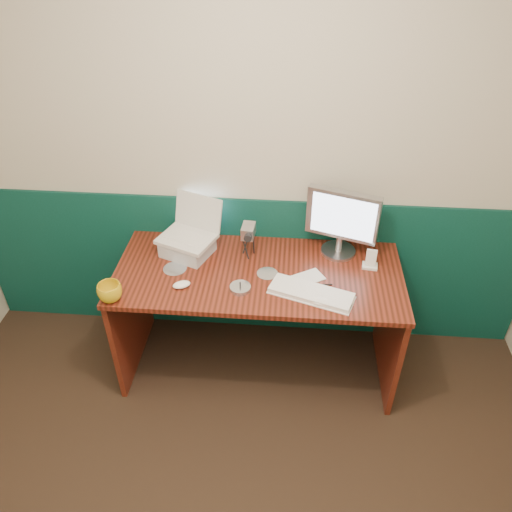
# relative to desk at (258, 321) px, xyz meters

# --- Properties ---
(back_wall) EXTENTS (3.50, 0.04, 2.50)m
(back_wall) POSITION_rel_desk_xyz_m (-0.09, 0.37, 0.88)
(back_wall) COLOR beige
(back_wall) RESTS_ON ground
(wainscot) EXTENTS (3.48, 0.02, 1.00)m
(wainscot) POSITION_rel_desk_xyz_m (-0.09, 0.36, 0.12)
(wainscot) COLOR #073329
(wainscot) RESTS_ON ground
(desk) EXTENTS (1.60, 0.70, 0.75)m
(desk) POSITION_rel_desk_xyz_m (0.00, 0.00, 0.00)
(desk) COLOR #39140A
(desk) RESTS_ON ground
(laptop_riser) EXTENTS (0.32, 0.30, 0.09)m
(laptop_riser) POSITION_rel_desk_xyz_m (-0.42, 0.14, 0.42)
(laptop_riser) COLOR silver
(laptop_riser) RESTS_ON desk
(laptop) EXTENTS (0.36, 0.32, 0.25)m
(laptop) POSITION_rel_desk_xyz_m (-0.42, 0.14, 0.59)
(laptop) COLOR silver
(laptop) RESTS_ON laptop_riser
(monitor) EXTENTS (0.42, 0.24, 0.41)m
(monitor) POSITION_rel_desk_xyz_m (0.45, 0.23, 0.58)
(monitor) COLOR #A3A3A8
(monitor) RESTS_ON desk
(keyboard) EXTENTS (0.46, 0.28, 0.03)m
(keyboard) POSITION_rel_desk_xyz_m (0.29, -0.17, 0.39)
(keyboard) COLOR white
(keyboard) RESTS_ON desk
(mouse_right) EXTENTS (0.12, 0.09, 0.04)m
(mouse_right) POSITION_rel_desk_xyz_m (0.34, -0.24, 0.39)
(mouse_right) COLOR white
(mouse_right) RESTS_ON desk
(mouse_left) EXTENTS (0.11, 0.09, 0.03)m
(mouse_left) POSITION_rel_desk_xyz_m (-0.40, -0.16, 0.39)
(mouse_left) COLOR white
(mouse_left) RESTS_ON desk
(mug) EXTENTS (0.15, 0.15, 0.10)m
(mug) POSITION_rel_desk_xyz_m (-0.74, -0.29, 0.42)
(mug) COLOR gold
(mug) RESTS_ON desk
(camcorder) EXTENTS (0.09, 0.13, 0.18)m
(camcorder) POSITION_rel_desk_xyz_m (-0.07, 0.15, 0.47)
(camcorder) COLOR #B6B6BB
(camcorder) RESTS_ON desk
(cd_spindle) EXTENTS (0.11, 0.11, 0.02)m
(cd_spindle) POSITION_rel_desk_xyz_m (-0.08, -0.16, 0.39)
(cd_spindle) COLOR #B7BDC8
(cd_spindle) RESTS_ON desk
(cd_loose_a) EXTENTS (0.13, 0.13, 0.00)m
(cd_loose_a) POSITION_rel_desk_xyz_m (-0.47, -0.01, 0.38)
(cd_loose_a) COLOR #B6BDC7
(cd_loose_a) RESTS_ON desk
(cd_loose_b) EXTENTS (0.12, 0.12, 0.00)m
(cd_loose_b) POSITION_rel_desk_xyz_m (0.05, -0.01, 0.38)
(cd_loose_b) COLOR #B6BCC7
(cd_loose_b) RESTS_ON desk
(pen) EXTENTS (0.14, 0.02, 0.01)m
(pen) POSITION_rel_desk_xyz_m (0.34, -0.09, 0.38)
(pen) COLOR black
(pen) RESTS_ON desk
(papers) EXTENTS (0.20, 0.18, 0.00)m
(papers) POSITION_rel_desk_xyz_m (0.28, -0.03, 0.38)
(papers) COLOR white
(papers) RESTS_ON desk
(dock) EXTENTS (0.09, 0.07, 0.02)m
(dock) POSITION_rel_desk_xyz_m (0.62, 0.10, 0.38)
(dock) COLOR white
(dock) RESTS_ON desk
(music_player) EXTENTS (0.06, 0.04, 0.10)m
(music_player) POSITION_rel_desk_xyz_m (0.62, 0.10, 0.44)
(music_player) COLOR white
(music_player) RESTS_ON dock
(pda) EXTENTS (0.10, 0.13, 0.01)m
(pda) POSITION_rel_desk_xyz_m (0.47, -0.21, 0.38)
(pda) COLOR black
(pda) RESTS_ON desk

